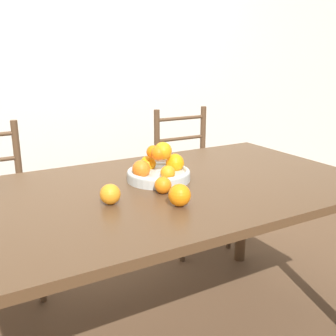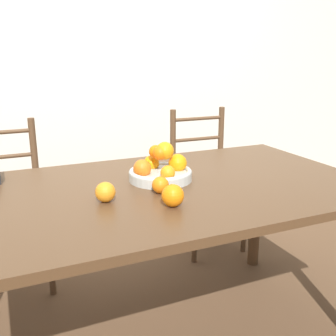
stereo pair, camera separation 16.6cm
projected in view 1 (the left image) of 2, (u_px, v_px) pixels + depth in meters
The scene contains 7 objects.
wall_back at pixel (59, 58), 2.83m from camera, with size 8.00×0.06×2.60m.
dining_table at pixel (164, 206), 1.70m from camera, with size 1.80×1.02×0.78m.
fruit_bowl at pixel (159, 170), 1.74m from camera, with size 0.28×0.28×0.17m.
orange_loose_0 at pixel (110, 194), 1.46m from camera, with size 0.08×0.08×0.08m.
orange_loose_1 at pixel (180, 195), 1.44m from camera, with size 0.08×0.08×0.08m.
orange_loose_2 at pixel (163, 185), 1.58m from camera, with size 0.07×0.07×0.07m.
chair_right at pixel (190, 182), 2.77m from camera, with size 0.43×0.41×0.96m.
Camera 1 is at (-0.77, -1.39, 1.31)m, focal length 42.00 mm.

